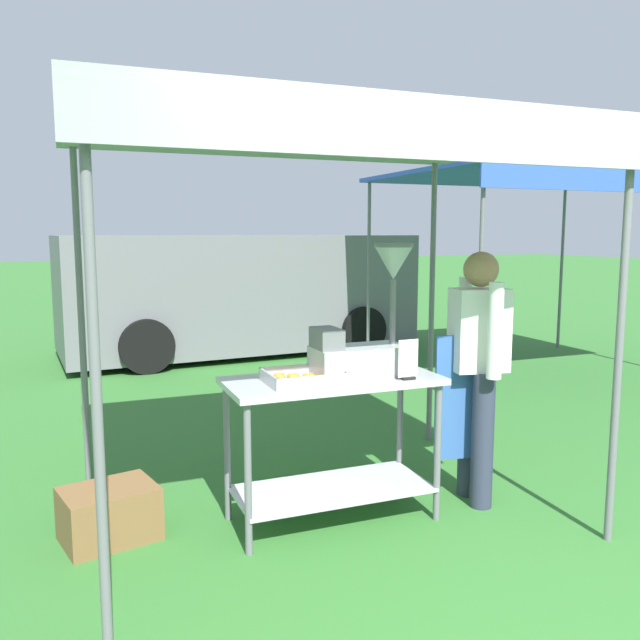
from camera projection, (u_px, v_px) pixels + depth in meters
ground_plane at (203, 368)px, 8.37m from camera, size 70.00×70.00×0.00m
stall_canopy at (326, 144)px, 3.73m from camera, size 2.90×2.14×2.32m
donut_cart at (332, 420)px, 3.86m from camera, size 1.27×0.57×0.88m
donut_tray at (305, 379)px, 3.70m from camera, size 0.44×0.34×0.07m
donut_fryer at (366, 333)px, 3.85m from camera, size 0.62×0.28×0.79m
menu_sign at (408, 363)px, 3.77m from camera, size 0.13×0.05×0.23m
vendor at (477, 364)px, 4.10m from camera, size 0.46×0.54×1.61m
supply_crate at (109, 514)px, 3.66m from camera, size 0.58×0.49×0.30m
van_grey at (238, 292)px, 9.42m from camera, size 5.06×2.37×1.69m
neighbour_tent at (537, 181)px, 7.77m from camera, size 3.40×2.66×2.42m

